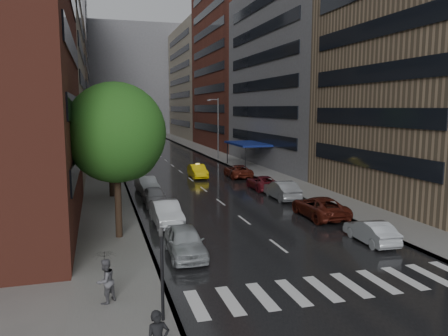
# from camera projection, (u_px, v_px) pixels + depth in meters

# --- Properties ---
(ground) EXTENTS (220.00, 220.00, 0.00)m
(ground) POSITION_uv_depth(u_px,v_px,m) (311.00, 271.00, 20.95)
(ground) COLOR gray
(ground) RESTS_ON ground
(road) EXTENTS (14.00, 140.00, 0.01)m
(road) POSITION_uv_depth(u_px,v_px,m) (162.00, 157.00, 68.49)
(road) COLOR black
(road) RESTS_ON ground
(sidewalk_left) EXTENTS (4.00, 140.00, 0.15)m
(sidewalk_left) POSITION_uv_depth(u_px,v_px,m) (102.00, 159.00, 65.99)
(sidewalk_left) COLOR gray
(sidewalk_left) RESTS_ON ground
(sidewalk_right) EXTENTS (4.00, 140.00, 0.15)m
(sidewalk_right) POSITION_uv_depth(u_px,v_px,m) (217.00, 155.00, 70.98)
(sidewalk_right) COLOR gray
(sidewalk_right) RESTS_ON ground
(crosswalk) EXTENTS (13.15, 2.80, 0.01)m
(crosswalk) POSITION_uv_depth(u_px,v_px,m) (337.00, 287.00, 19.10)
(crosswalk) COLOR silver
(crosswalk) RESTS_ON ground
(buildings_left) EXTENTS (8.00, 108.00, 38.00)m
(buildings_left) POSITION_uv_depth(u_px,v_px,m) (59.00, 56.00, 70.50)
(buildings_left) COLOR maroon
(buildings_left) RESTS_ON ground
(buildings_right) EXTENTS (8.05, 109.10, 36.00)m
(buildings_right) POSITION_uv_depth(u_px,v_px,m) (240.00, 66.00, 76.95)
(buildings_right) COLOR #937A5B
(buildings_right) RESTS_ON ground
(building_far) EXTENTS (40.00, 14.00, 32.00)m
(building_far) POSITION_uv_depth(u_px,v_px,m) (128.00, 80.00, 130.96)
(building_far) COLOR slate
(building_far) RESTS_ON ground
(tree_near) EXTENTS (5.82, 5.82, 9.27)m
(tree_near) POSITION_uv_depth(u_px,v_px,m) (116.00, 133.00, 25.17)
(tree_near) COLOR #382619
(tree_near) RESTS_ON ground
(tree_mid) EXTENTS (5.52, 5.52, 8.79)m
(tree_mid) POSITION_uv_depth(u_px,v_px,m) (110.00, 128.00, 37.15)
(tree_mid) COLOR #382619
(tree_mid) RESTS_ON ground
(tree_far) EXTENTS (5.41, 5.41, 8.62)m
(tree_far) POSITION_uv_depth(u_px,v_px,m) (106.00, 124.00, 49.09)
(tree_far) COLOR #382619
(tree_far) RESTS_ON ground
(taxi) EXTENTS (1.62, 4.52, 1.49)m
(taxi) POSITION_uv_depth(u_px,v_px,m) (198.00, 171.00, 48.66)
(taxi) COLOR yellow
(taxi) RESTS_ON ground
(parked_cars_left) EXTENTS (1.98, 22.71, 1.59)m
(parked_cars_left) POSITION_uv_depth(u_px,v_px,m) (162.00, 207.00, 31.10)
(parked_cars_left) COLOR #9FA5A8
(parked_cars_left) RESTS_ON ground
(parked_cars_right) EXTENTS (2.66, 29.62, 1.59)m
(parked_cars_right) POSITION_uv_depth(u_px,v_px,m) (279.00, 189.00, 37.89)
(parked_cars_right) COLOR #B0B5BA
(parked_cars_right) RESTS_ON ground
(ped_black_umbrella) EXTENTS (1.09, 1.09, 2.09)m
(ped_black_umbrella) POSITION_uv_depth(u_px,v_px,m) (105.00, 273.00, 17.07)
(ped_black_umbrella) COLOR #545359
(ped_black_umbrella) RESTS_ON sidewalk_left
(traffic_light) EXTENTS (0.18, 0.15, 3.45)m
(traffic_light) POSITION_uv_depth(u_px,v_px,m) (162.00, 265.00, 15.53)
(traffic_light) COLOR black
(traffic_light) RESTS_ON sidewalk_left
(street_lamp_left) EXTENTS (1.74, 0.22, 9.00)m
(street_lamp_left) POSITION_uv_depth(u_px,v_px,m) (116.00, 135.00, 46.66)
(street_lamp_left) COLOR gray
(street_lamp_left) RESTS_ON sidewalk_left
(street_lamp_right) EXTENTS (1.74, 0.22, 9.00)m
(street_lamp_right) POSITION_uv_depth(u_px,v_px,m) (218.00, 127.00, 65.20)
(street_lamp_right) COLOR gray
(street_lamp_right) RESTS_ON sidewalk_right
(awning) EXTENTS (4.00, 8.00, 3.12)m
(awning) POSITION_uv_depth(u_px,v_px,m) (248.00, 144.00, 56.29)
(awning) COLOR navy
(awning) RESTS_ON sidewalk_right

